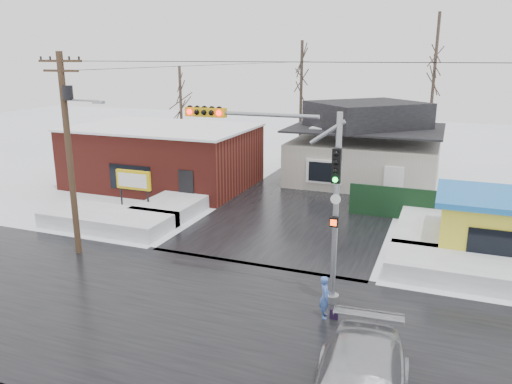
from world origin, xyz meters
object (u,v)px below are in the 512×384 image
(marquee_sign, at_px, (133,181))
(pedestrian, at_px, (325,297))
(utility_pole, at_px, (69,144))
(kiosk, at_px, (488,225))
(traffic_signal, at_px, (293,180))

(marquee_sign, height_order, pedestrian, marquee_sign)
(utility_pole, height_order, kiosk, utility_pole)
(kiosk, xyz_separation_m, pedestrian, (-5.50, -8.18, -0.70))
(kiosk, bearing_deg, traffic_signal, -135.16)
(marquee_sign, relative_size, pedestrian, 1.67)
(traffic_signal, xyz_separation_m, pedestrian, (1.57, -1.15, -3.77))
(kiosk, bearing_deg, marquee_sign, -178.45)
(marquee_sign, bearing_deg, traffic_signal, -29.72)
(traffic_signal, height_order, kiosk, traffic_signal)
(marquee_sign, xyz_separation_m, pedestrian, (13.00, -7.68, -1.16))
(utility_pole, bearing_deg, pedestrian, -8.05)
(traffic_signal, xyz_separation_m, kiosk, (7.07, 7.03, -3.08))
(marquee_sign, height_order, kiosk, kiosk)
(traffic_signal, bearing_deg, marquee_sign, 150.28)
(utility_pole, distance_m, kiosk, 18.95)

